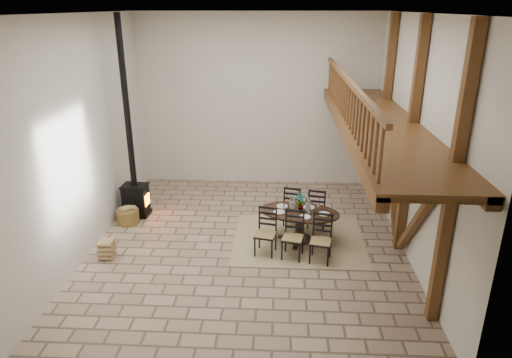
# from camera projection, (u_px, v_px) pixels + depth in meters

# --- Properties ---
(ground) EXTENTS (8.00, 8.00, 0.00)m
(ground) POSITION_uv_depth(u_px,v_px,m) (249.00, 243.00, 10.51)
(ground) COLOR #9F856A
(ground) RESTS_ON ground
(room_shell) EXTENTS (7.02, 8.02, 5.01)m
(room_shell) POSITION_uv_depth(u_px,v_px,m) (305.00, 116.00, 9.38)
(room_shell) COLOR beige
(room_shell) RESTS_ON ground
(rug) EXTENTS (3.00, 2.50, 0.02)m
(rug) POSITION_uv_depth(u_px,v_px,m) (299.00, 240.00, 10.64)
(rug) COLOR tan
(rug) RESTS_ON ground
(dining_table) EXTENTS (2.02, 2.25, 1.17)m
(dining_table) POSITION_uv_depth(u_px,v_px,m) (298.00, 227.00, 10.40)
(dining_table) COLOR black
(dining_table) RESTS_ON ground
(wood_stove) EXTENTS (0.68, 0.54, 5.00)m
(wood_stove) POSITION_uv_depth(u_px,v_px,m) (133.00, 174.00, 11.55)
(wood_stove) COLOR black
(wood_stove) RESTS_ON ground
(log_basket) EXTENTS (0.55, 0.55, 0.45)m
(log_basket) POSITION_uv_depth(u_px,v_px,m) (128.00, 216.00, 11.43)
(log_basket) COLOR olive
(log_basket) RESTS_ON ground
(log_stack) EXTENTS (0.32, 0.33, 0.43)m
(log_stack) POSITION_uv_depth(u_px,v_px,m) (107.00, 249.00, 9.83)
(log_stack) COLOR tan
(log_stack) RESTS_ON ground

